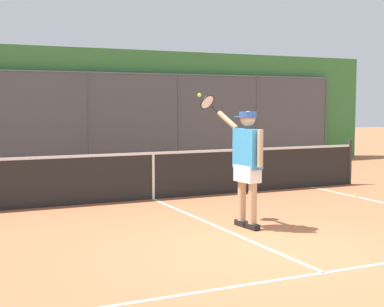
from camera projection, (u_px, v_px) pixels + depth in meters
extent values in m
plane|color=#A8603D|center=(273.00, 251.00, 7.36)|extent=(60.00, 60.00, 0.00)
cube|color=white|center=(324.00, 273.00, 6.40)|extent=(6.14, 0.05, 0.01)
cube|color=white|center=(215.00, 225.00, 8.88)|extent=(0.05, 5.49, 0.01)
cylinder|color=#474C51|center=(325.00, 119.00, 19.36)|extent=(0.07, 0.07, 2.85)
cylinder|color=#474C51|center=(257.00, 120.00, 18.19)|extent=(0.07, 0.07, 2.85)
cylinder|color=#474C51|center=(178.00, 121.00, 17.03)|extent=(0.07, 0.07, 2.85)
cylinder|color=#474C51|center=(89.00, 122.00, 15.87)|extent=(0.07, 0.07, 2.85)
cylinder|color=#474C51|center=(88.00, 73.00, 15.75)|extent=(16.68, 0.05, 0.05)
cube|color=#474C51|center=(89.00, 122.00, 15.87)|extent=(16.68, 0.02, 2.85)
cube|color=#387A3D|center=(83.00, 110.00, 16.43)|extent=(19.68, 0.90, 3.53)
cube|color=#ADADA8|center=(91.00, 170.00, 15.83)|extent=(17.68, 0.18, 0.15)
cylinder|color=#2D2D2D|center=(350.00, 162.00, 13.42)|extent=(0.09, 0.09, 1.07)
cube|color=black|center=(153.00, 177.00, 11.32)|extent=(10.02, 0.02, 0.91)
cube|color=white|center=(153.00, 153.00, 11.28)|extent=(10.02, 0.04, 0.05)
cube|color=white|center=(153.00, 177.00, 11.32)|extent=(0.05, 0.04, 0.91)
cube|color=black|center=(252.00, 227.00, 8.61)|extent=(0.13, 0.27, 0.09)
cylinder|color=tan|center=(253.00, 197.00, 8.56)|extent=(0.13, 0.13, 0.84)
cube|color=black|center=(242.00, 223.00, 8.85)|extent=(0.13, 0.27, 0.09)
cylinder|color=tan|center=(242.00, 194.00, 8.81)|extent=(0.13, 0.13, 0.84)
cube|color=white|center=(247.00, 173.00, 8.66)|extent=(0.26, 0.46, 0.26)
cube|color=#338CC6|center=(248.00, 149.00, 8.62)|extent=(0.26, 0.54, 0.61)
cylinder|color=tan|center=(260.00, 149.00, 8.35)|extent=(0.08, 0.08, 0.56)
cylinder|color=tan|center=(228.00, 120.00, 8.98)|extent=(0.23, 0.41, 0.31)
sphere|color=tan|center=(248.00, 119.00, 8.58)|extent=(0.23, 0.23, 0.23)
cylinder|color=#284C93|center=(248.00, 115.00, 8.58)|extent=(0.29, 0.29, 0.09)
cube|color=#284C93|center=(243.00, 117.00, 8.69)|extent=(0.22, 0.23, 0.02)
cylinder|color=black|center=(216.00, 110.00, 9.14)|extent=(0.09, 0.17, 0.13)
torus|color=black|center=(207.00, 102.00, 9.26)|extent=(0.34, 0.28, 0.26)
cylinder|color=silver|center=(207.00, 102.00, 9.26)|extent=(0.28, 0.22, 0.21)
sphere|color=#C1D138|center=(199.00, 95.00, 9.37)|extent=(0.07, 0.07, 0.07)
sphere|color=#CCDB33|center=(355.00, 195.00, 11.66)|extent=(0.07, 0.07, 0.07)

